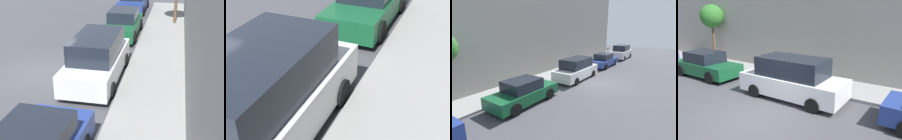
# 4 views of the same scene
# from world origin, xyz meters

# --- Properties ---
(ground_plane) EXTENTS (60.00, 60.00, 0.00)m
(ground_plane) POSITION_xyz_m (0.00, 0.00, 0.00)
(ground_plane) COLOR #424247
(sidewalk) EXTENTS (2.51, 32.00, 0.15)m
(sidewalk) POSITION_xyz_m (4.75, 0.00, 0.07)
(sidewalk) COLOR gray
(sidewalk) RESTS_ON ground_plane
(parked_minivan_third) EXTENTS (2.02, 4.91, 1.90)m
(parked_minivan_third) POSITION_xyz_m (2.43, 0.06, 0.92)
(parked_minivan_third) COLOR silver
(parked_minivan_third) RESTS_ON ground_plane
(parked_sedan_fourth) EXTENTS (1.92, 4.50, 1.54)m
(parked_sedan_fourth) POSITION_xyz_m (2.40, 6.34, 0.72)
(parked_sedan_fourth) COLOR #14512D
(parked_sedan_fourth) RESTS_ON ground_plane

